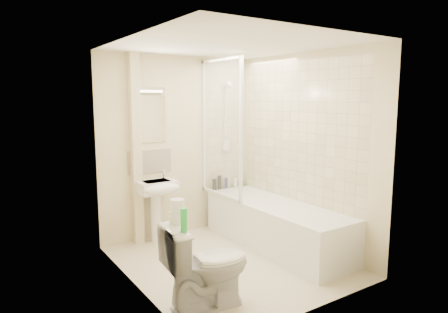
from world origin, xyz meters
TOP-DOWN VIEW (x-y plane):
  - floor at (0.00, 0.00)m, footprint 2.50×2.50m
  - wall_back at (0.00, 1.25)m, footprint 2.20×0.02m
  - wall_left at (-1.10, 0.00)m, footprint 0.02×2.50m
  - wall_right at (1.10, 0.00)m, footprint 0.02×2.50m
  - ceiling at (0.00, 0.00)m, footprint 2.20×2.50m
  - tile_back at (0.75, 1.24)m, footprint 0.70×0.01m
  - tile_right at (1.09, 0.08)m, footprint 0.01×2.10m
  - pipe_boxing at (-0.62, 1.19)m, footprint 0.12×0.12m
  - splashback at (-0.41, 1.24)m, footprint 0.60×0.02m
  - mirror at (-0.41, 1.24)m, footprint 0.46×0.01m
  - strip_light at (-0.41, 1.22)m, footprint 0.42×0.07m
  - bathtub at (0.75, 0.08)m, footprint 0.70×2.10m
  - shower_screen at (0.40, 0.80)m, footprint 0.04×0.92m
  - shower_fixture at (0.75, 1.19)m, footprint 0.10×0.16m
  - pedestal_sink at (-0.41, 1.01)m, footprint 0.48×0.45m
  - bottle_black_a at (0.53, 1.16)m, footprint 0.06×0.06m
  - bottle_black_b at (0.61, 1.16)m, footprint 0.06×0.06m
  - bottle_blue at (0.73, 1.16)m, footprint 0.05×0.05m
  - bottle_cream at (0.77, 1.16)m, footprint 0.05×0.05m
  - bottle_white_b at (0.89, 1.16)m, footprint 0.06×0.06m
  - bottle_green at (1.00, 1.16)m, footprint 0.07×0.07m
  - toilet at (-0.72, -0.69)m, footprint 0.60×0.86m
  - toilet_roll_lower at (-0.96, -0.58)m, footprint 0.11×0.11m
  - toilet_roll_upper at (-0.95, -0.60)m, footprint 0.12×0.12m
  - green_bottle at (-1.00, -0.81)m, footprint 0.06×0.06m

SIDE VIEW (x-z plane):
  - floor at x=0.00m, z-range 0.00..0.00m
  - bathtub at x=0.75m, z-range 0.01..0.56m
  - toilet at x=-0.72m, z-range 0.00..0.78m
  - bottle_green at x=1.00m, z-range 0.55..0.63m
  - bottle_white_b at x=0.89m, z-range 0.55..0.67m
  - bottle_blue at x=0.73m, z-range 0.55..0.70m
  - bottle_black_a at x=0.53m, z-range 0.55..0.71m
  - bottle_cream at x=0.77m, z-range 0.55..0.71m
  - pedestal_sink at x=-0.41m, z-range 0.19..1.11m
  - bottle_black_b at x=0.61m, z-range 0.55..0.75m
  - toilet_roll_lower at x=-0.96m, z-range 0.78..0.88m
  - green_bottle at x=-1.00m, z-range 0.78..0.97m
  - toilet_roll_upper at x=-0.95m, z-range 0.88..1.00m
  - splashback at x=-0.41m, z-range 0.88..1.18m
  - wall_back at x=0.00m, z-range 0.00..2.40m
  - wall_left at x=-1.10m, z-range 0.00..2.40m
  - wall_right at x=1.10m, z-range 0.00..2.40m
  - pipe_boxing at x=-0.62m, z-range 0.00..2.40m
  - tile_back at x=0.75m, z-range 0.55..2.30m
  - tile_right at x=1.09m, z-range 0.55..2.30m
  - shower_screen at x=0.40m, z-range 0.55..2.35m
  - shower_fixture at x=0.75m, z-range 1.05..2.04m
  - mirror at x=-0.41m, z-range 1.28..1.88m
  - strip_light at x=-0.41m, z-range 1.92..1.98m
  - ceiling at x=0.00m, z-range 2.39..2.41m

